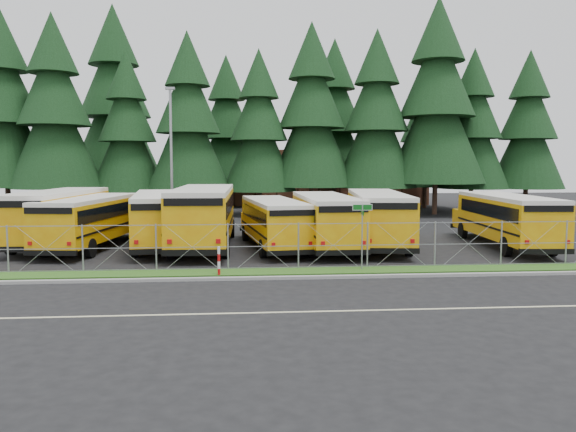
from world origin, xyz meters
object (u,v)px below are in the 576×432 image
(bus_1, at_px, (93,223))
(bus_6, at_px, (377,219))
(bus_2, at_px, (160,220))
(bus_east, at_px, (505,221))
(bus_0, at_px, (61,218))
(bus_4, at_px, (273,224))
(light_standard, at_px, (171,150))
(street_sign, at_px, (362,223))
(bus_3, at_px, (205,218))
(bus_5, at_px, (324,222))
(striped_bollard, at_px, (219,261))

(bus_1, bearing_deg, bus_6, 5.89)
(bus_1, relative_size, bus_2, 0.94)
(bus_6, height_order, bus_east, bus_6)
(bus_2, height_order, bus_6, bus_6)
(bus_0, xyz_separation_m, bus_6, (17.35, -1.91, -0.04))
(bus_4, relative_size, light_standard, 0.99)
(bus_0, xyz_separation_m, street_sign, (15.06, -8.66, 0.52))
(bus_4, xyz_separation_m, light_standard, (-6.86, 13.07, 4.19))
(bus_3, xyz_separation_m, bus_5, (6.40, -0.75, -0.20))
(street_sign, xyz_separation_m, light_standard, (-10.27, 19.49, 3.47))
(bus_0, relative_size, bus_east, 1.07)
(bus_1, bearing_deg, bus_3, 6.39)
(bus_4, distance_m, street_sign, 7.30)
(bus_4, bearing_deg, bus_0, 161.57)
(bus_0, relative_size, light_standard, 1.14)
(bus_0, bearing_deg, bus_5, -5.09)
(bus_0, height_order, striped_bollard, bus_0)
(bus_5, distance_m, street_sign, 6.45)
(bus_east, bearing_deg, bus_1, -179.25)
(bus_east, distance_m, striped_bollard, 16.54)
(bus_1, bearing_deg, striped_bollard, -41.20)
(bus_5, bearing_deg, bus_0, 169.65)
(bus_2, bearing_deg, street_sign, -45.31)
(bus_6, relative_size, striped_bollard, 9.42)
(bus_4, xyz_separation_m, striped_bollard, (-2.58, -7.19, -0.71))
(bus_4, bearing_deg, bus_5, -8.14)
(bus_2, bearing_deg, bus_4, -16.66)
(bus_4, xyz_separation_m, bus_5, (2.75, -0.03, 0.11))
(bus_east, bearing_deg, bus_4, -177.97)
(bus_6, xyz_separation_m, striped_bollard, (-8.28, -7.53, -0.88))
(bus_5, relative_size, street_sign, 3.85)
(bus_4, bearing_deg, bus_6, -4.10)
(bus_3, relative_size, light_standard, 1.22)
(bus_3, relative_size, bus_6, 1.09)
(bus_5, height_order, street_sign, bus_5)
(bus_0, height_order, light_standard, light_standard)
(street_sign, height_order, striped_bollard, street_sign)
(bus_6, distance_m, street_sign, 7.16)
(bus_1, distance_m, light_standard, 13.16)
(bus_1, xyz_separation_m, street_sign, (12.98, -7.29, 0.65))
(striped_bollard, bearing_deg, bus_1, 130.93)
(bus_0, distance_m, street_sign, 17.38)
(street_sign, relative_size, striped_bollard, 2.34)
(street_sign, bearing_deg, bus_5, 95.88)
(bus_2, relative_size, light_standard, 1.10)
(bus_0, xyz_separation_m, bus_4, (11.65, -2.25, -0.21))
(bus_east, bearing_deg, bus_5, -178.42)
(bus_1, height_order, bus_6, bus_6)
(bus_east, xyz_separation_m, street_sign, (-9.11, -5.93, 0.62))
(bus_0, distance_m, bus_4, 11.87)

